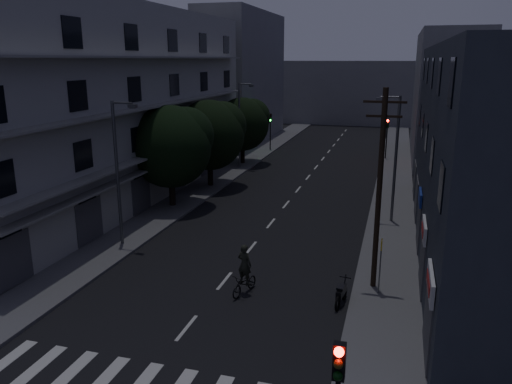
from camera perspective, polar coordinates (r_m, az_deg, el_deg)
The scene contains 21 objects.
ground at distance 41.24m, azimuth 4.97°, elevation 0.46°, with size 160.00×160.00×0.00m, color black.
sidewalk_left at distance 43.22m, azimuth -4.83°, elevation 1.24°, with size 3.00×90.00×0.15m, color #565659.
sidewalk_right at distance 40.53m, azimuth 15.43°, elevation -0.18°, with size 3.00×90.00×0.15m, color #565659.
lane_markings at distance 47.22m, azimuth 6.44°, elevation 2.29°, with size 0.15×60.50×0.01m.
building_left at distance 37.80m, azimuth -15.34°, elevation 9.44°, with size 7.00×36.00×14.00m.
building_right at distance 28.98m, azimuth 24.70°, elevation 4.07°, with size 6.19×28.00×11.00m.
building_far_left at distance 65.25m, azimuth -1.48°, elevation 12.95°, with size 6.00×20.00×16.00m, color slate.
building_far_right at distance 56.53m, azimuth 20.83°, elevation 10.17°, with size 6.00×20.00×13.00m, color slate.
building_far_end at distance 84.72m, azimuth 11.06°, elevation 11.12°, with size 24.00×8.00×10.00m, color slate.
tree_near at distance 35.37m, azimuth -9.67°, elevation 5.49°, with size 5.76×5.76×7.11m.
tree_mid at distance 40.85m, azimuth -5.25°, elevation 6.80°, with size 5.70×5.70×7.01m.
tree_far at distance 49.85m, azimuth -1.49°, elevation 7.98°, with size 5.26×5.26×6.51m.
traffic_signal_far_right at distance 53.95m, azimuth 14.76°, elevation 6.82°, with size 0.28×0.37×4.10m.
traffic_signal_far_left at distance 57.60m, azimuth 1.64°, elevation 7.79°, with size 0.28×0.37×4.10m.
street_lamp_left_near at distance 28.32m, azimuth -15.42°, elevation 2.83°, with size 1.51×0.25×8.00m.
street_lamp_right at distance 32.49m, azimuth 15.51°, elevation 4.33°, with size 1.51×0.25×8.00m.
street_lamp_left_far at distance 47.72m, azimuth -1.79°, elevation 8.11°, with size 1.51×0.25×8.00m.
utility_pole at distance 22.51m, azimuth 13.92°, elevation 0.57°, with size 1.80×0.24×9.00m.
bus_stop_sign at distance 22.77m, azimuth 14.07°, elevation -7.17°, with size 0.06×0.35×2.52m.
motorcycle at distance 22.29m, azimuth 9.71°, elevation -11.45°, with size 0.54×1.80×1.16m.
cyclist at distance 22.75m, azimuth -1.31°, elevation -9.72°, with size 1.13×1.97×2.36m.
Camera 1 is at (7.50, -14.22, 10.30)m, focal length 35.00 mm.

